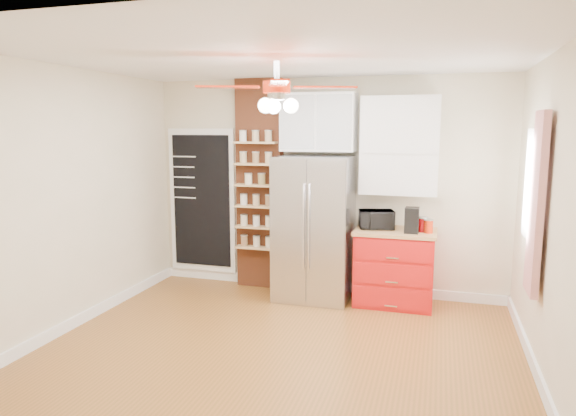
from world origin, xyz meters
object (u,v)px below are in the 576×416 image
(fridge, at_px, (314,228))
(toaster_oven, at_px, (376,219))
(coffee_maker, at_px, (412,220))
(red_cabinet, at_px, (394,267))
(canister_left, at_px, (428,227))
(ceiling_fan, at_px, (277,88))
(pantry_jar_oats, at_px, (248,179))

(fridge, height_order, toaster_oven, fridge)
(fridge, height_order, coffee_maker, fridge)
(coffee_maker, bearing_deg, red_cabinet, 150.92)
(toaster_oven, bearing_deg, fridge, 170.11)
(toaster_oven, distance_m, canister_left, 0.61)
(ceiling_fan, bearing_deg, coffee_maker, 54.93)
(ceiling_fan, bearing_deg, canister_left, 51.28)
(fridge, xyz_separation_m, ceiling_fan, (0.05, -1.63, 1.55))
(toaster_oven, bearing_deg, canister_left, -23.89)
(toaster_oven, distance_m, pantry_jar_oats, 1.69)
(ceiling_fan, relative_size, coffee_maker, 4.84)
(red_cabinet, distance_m, toaster_oven, 0.60)
(fridge, relative_size, canister_left, 11.98)
(fridge, height_order, red_cabinet, fridge)
(canister_left, bearing_deg, ceiling_fan, -128.72)
(toaster_oven, distance_m, coffee_maker, 0.44)
(red_cabinet, bearing_deg, canister_left, -10.82)
(ceiling_fan, height_order, coffee_maker, ceiling_fan)
(ceiling_fan, distance_m, pantry_jar_oats, 2.23)
(fridge, relative_size, ceiling_fan, 1.25)
(toaster_oven, height_order, canister_left, toaster_oven)
(toaster_oven, bearing_deg, pantry_jar_oats, 162.49)
(fridge, relative_size, coffee_maker, 6.05)
(ceiling_fan, bearing_deg, fridge, 91.76)
(fridge, bearing_deg, coffee_maker, -2.73)
(canister_left, height_order, pantry_jar_oats, pantry_jar_oats)
(pantry_jar_oats, bearing_deg, toaster_oven, -2.22)
(red_cabinet, xyz_separation_m, pantry_jar_oats, (-1.87, 0.08, 0.98))
(pantry_jar_oats, bearing_deg, red_cabinet, -2.56)
(red_cabinet, distance_m, ceiling_fan, 2.75)
(fridge, bearing_deg, red_cabinet, 2.95)
(red_cabinet, relative_size, pantry_jar_oats, 7.28)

